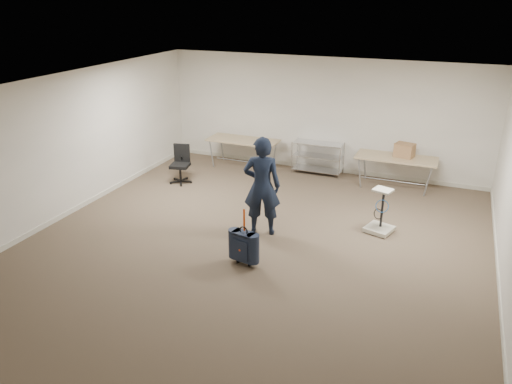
% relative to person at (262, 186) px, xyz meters
% --- Properties ---
extents(ground, '(9.00, 9.00, 0.00)m').
position_rel_person_xyz_m(ground, '(0.07, -0.63, -0.93)').
color(ground, '#45392A').
rests_on(ground, ground).
extents(room_shell, '(8.00, 9.00, 9.00)m').
position_rel_person_xyz_m(room_shell, '(0.07, 0.76, -0.88)').
color(room_shell, white).
rests_on(room_shell, ground).
extents(folding_table_left, '(1.80, 0.75, 0.73)m').
position_rel_person_xyz_m(folding_table_left, '(-1.83, 3.32, -0.26)').
color(folding_table_left, tan).
rests_on(folding_table_left, ground).
extents(folding_table_right, '(1.80, 0.75, 0.73)m').
position_rel_person_xyz_m(folding_table_right, '(1.97, 3.32, -0.26)').
color(folding_table_right, tan).
rests_on(folding_table_right, ground).
extents(wire_shelf, '(1.22, 0.47, 0.80)m').
position_rel_person_xyz_m(wire_shelf, '(0.07, 3.57, -0.49)').
color(wire_shelf, silver).
rests_on(wire_shelf, ground).
extents(person, '(0.78, 0.62, 1.87)m').
position_rel_person_xyz_m(person, '(0.00, 0.00, 0.00)').
color(person, black).
rests_on(person, ground).
extents(suitcase, '(0.40, 0.28, 1.00)m').
position_rel_person_xyz_m(suitcase, '(0.16, -1.22, -0.59)').
color(suitcase, black).
rests_on(suitcase, ground).
extents(office_chair, '(0.54, 0.54, 0.89)m').
position_rel_person_xyz_m(office_chair, '(-2.76, 1.76, -0.66)').
color(office_chair, black).
rests_on(office_chair, ground).
extents(equipment_cart, '(0.59, 0.59, 0.86)m').
position_rel_person_xyz_m(equipment_cart, '(2.04, 0.87, -0.71)').
color(equipment_cart, beige).
rests_on(equipment_cart, ground).
extents(cardboard_box, '(0.47, 0.40, 0.31)m').
position_rel_person_xyz_m(cardboard_box, '(2.11, 3.42, -0.05)').
color(cardboard_box, olive).
rests_on(cardboard_box, folding_table_right).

